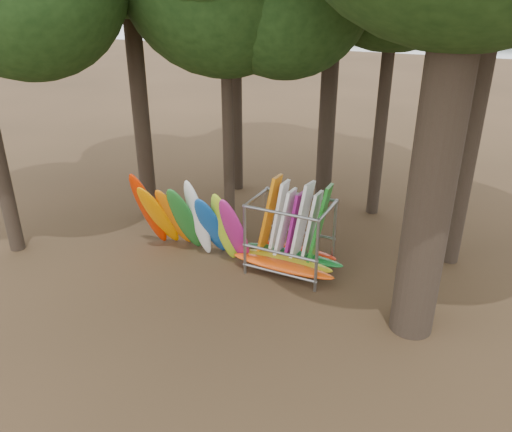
% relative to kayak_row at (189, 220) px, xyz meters
% --- Properties ---
extents(ground, '(120.00, 120.00, 0.00)m').
position_rel_kayak_row_xyz_m(ground, '(1.88, -0.56, -1.27)').
color(ground, '#47331E').
rests_on(ground, ground).
extents(lake, '(160.00, 160.00, 0.00)m').
position_rel_kayak_row_xyz_m(lake, '(1.88, 59.44, -1.27)').
color(lake, gray).
rests_on(lake, ground).
extents(far_shore, '(160.00, 4.00, 4.00)m').
position_rel_kayak_row_xyz_m(far_shore, '(1.88, 109.44, 0.73)').
color(far_shore, black).
rests_on(far_shore, ground).
extents(kayak_row, '(3.84, 2.13, 2.90)m').
position_rel_kayak_row_xyz_m(kayak_row, '(0.00, 0.00, 0.00)').
color(kayak_row, red).
rests_on(kayak_row, ground).
extents(storage_rack, '(3.20, 1.59, 2.86)m').
position_rel_kayak_row_xyz_m(storage_rack, '(3.07, 0.64, -0.25)').
color(storage_rack, gray).
rests_on(storage_rack, ground).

